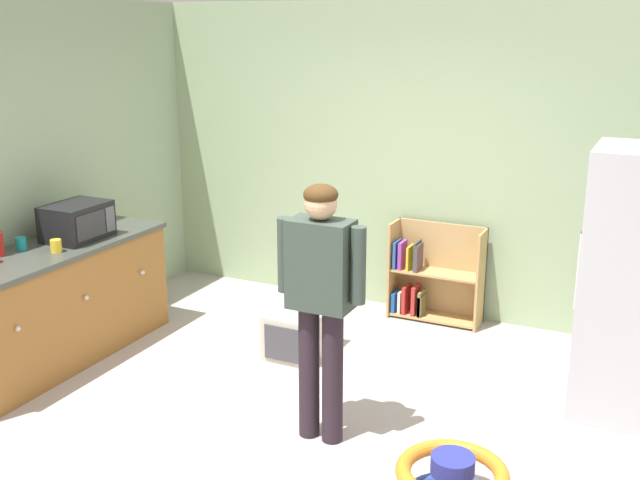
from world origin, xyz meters
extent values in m
plane|color=#ABA09C|center=(0.00, 0.00, 0.00)|extent=(12.00, 12.00, 0.00)
cube|color=#97B085|center=(0.00, 2.33, 1.35)|extent=(5.20, 0.06, 2.70)
cube|color=#95AD8A|center=(-2.63, 0.80, 1.35)|extent=(0.06, 2.99, 2.70)
cube|color=#905C28|center=(-2.20, 0.08, 0.43)|extent=(0.60, 1.95, 0.86)
cube|color=#41453C|center=(-2.20, 0.08, 0.88)|extent=(0.64, 1.99, 0.04)
sphere|color=silver|center=(-1.89, -0.57, 0.56)|extent=(0.04, 0.04, 0.04)
sphere|color=silver|center=(-1.89, 0.08, 0.56)|extent=(0.04, 0.04, 0.04)
sphere|color=silver|center=(-1.89, 0.73, 0.56)|extent=(0.04, 0.04, 0.04)
cube|color=#B7BABF|center=(1.81, 1.11, 0.89)|extent=(0.70, 0.68, 1.78)
cylinder|color=silver|center=(1.45, 0.94, 0.98)|extent=(0.02, 0.02, 0.50)
cube|color=#333333|center=(1.46, 1.11, 1.28)|extent=(0.01, 0.67, 0.01)
cube|color=tan|center=(-0.22, 2.11, 0.42)|extent=(0.02, 0.28, 0.85)
cube|color=tan|center=(0.56, 2.11, 0.42)|extent=(0.02, 0.28, 0.85)
cube|color=tan|center=(0.17, 2.24, 0.42)|extent=(0.80, 0.02, 0.85)
cube|color=tan|center=(0.17, 2.11, 0.03)|extent=(0.76, 0.24, 0.02)
cube|color=tan|center=(0.17, 2.11, 0.43)|extent=(0.76, 0.24, 0.02)
cube|color=#1F4F99|center=(-0.18, 2.08, 0.13)|extent=(0.03, 0.17, 0.18)
cube|color=#2A5296|center=(-0.18, 2.08, 0.57)|extent=(0.03, 0.17, 0.24)
cube|color=beige|center=(-0.13, 2.08, 0.14)|extent=(0.03, 0.17, 0.20)
cube|color=purple|center=(-0.13, 2.08, 0.57)|extent=(0.03, 0.17, 0.24)
cube|color=#B42A25|center=(-0.09, 2.08, 0.16)|extent=(0.03, 0.17, 0.25)
cube|color=gold|center=(-0.06, 2.08, 0.55)|extent=(0.02, 0.17, 0.21)
cube|color=#AF2D2B|center=(0.00, 2.08, 0.17)|extent=(0.03, 0.17, 0.26)
cube|color=#3D4439|center=(0.00, 2.08, 0.57)|extent=(0.02, 0.17, 0.26)
cube|color=olive|center=(0.06, 2.08, 0.15)|extent=(0.03, 0.17, 0.22)
cube|color=#4B3B46|center=(0.02, 2.08, 0.56)|extent=(0.02, 0.17, 0.23)
cube|color=olive|center=(0.06, 2.08, 0.13)|extent=(0.03, 0.17, 0.18)
cylinder|color=#291E26|center=(0.03, -0.08, 0.44)|extent=(0.13, 0.13, 0.87)
cylinder|color=#291E26|center=(0.19, -0.08, 0.44)|extent=(0.13, 0.13, 0.87)
cube|color=#36443B|center=(0.11, -0.08, 1.14)|extent=(0.38, 0.22, 0.54)
cylinder|color=#36443B|center=(-0.13, -0.08, 1.17)|extent=(0.09, 0.09, 0.46)
cylinder|color=#36443B|center=(0.35, -0.08, 1.17)|extent=(0.09, 0.09, 0.46)
sphere|color=#DFAF82|center=(0.11, -0.08, 1.51)|extent=(0.19, 0.19, 0.19)
ellipsoid|color=#462F14|center=(0.11, -0.08, 1.56)|extent=(0.20, 0.20, 0.13)
torus|color=orange|center=(1.06, -0.45, 0.22)|extent=(0.60, 0.60, 0.08)
cylinder|color=navy|center=(1.06, -0.45, 0.27)|extent=(0.23, 0.23, 0.10)
cylinder|color=silver|center=(0.95, -0.26, 0.13)|extent=(0.02, 0.02, 0.18)
cube|color=beige|center=(-0.58, 0.99, 0.18)|extent=(0.42, 0.54, 0.36)
cube|color=#424247|center=(-0.58, 0.71, 0.18)|extent=(0.32, 0.01, 0.27)
cube|color=black|center=(-2.19, 0.36, 1.04)|extent=(0.36, 0.48, 0.28)
cube|color=#2D2D33|center=(-2.00, 0.32, 1.04)|extent=(0.01, 0.31, 0.20)
cube|color=#515156|center=(-2.00, 0.53, 1.04)|extent=(0.01, 0.10, 0.20)
cylinder|color=teal|center=(-2.35, -0.04, 0.95)|extent=(0.08, 0.08, 0.09)
cylinder|color=yellow|center=(-2.08, 0.02, 0.95)|extent=(0.08, 0.08, 0.09)
cylinder|color=green|center=(-2.40, 0.62, 0.95)|extent=(0.08, 0.08, 0.09)
camera|label=1|loc=(1.95, -3.92, 2.52)|focal=42.62mm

